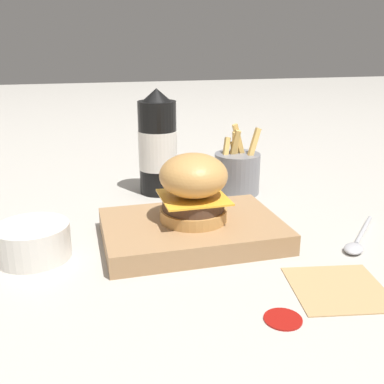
# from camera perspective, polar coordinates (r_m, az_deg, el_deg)

# --- Properties ---
(ground_plane) EXTENTS (6.00, 6.00, 0.00)m
(ground_plane) POSITION_cam_1_polar(r_m,az_deg,el_deg) (0.77, -4.07, -5.34)
(ground_plane) COLOR #B7B2A8
(serving_board) EXTENTS (0.29, 0.20, 0.03)m
(serving_board) POSITION_cam_1_polar(r_m,az_deg,el_deg) (0.74, 0.00, -4.90)
(serving_board) COLOR #A37A51
(serving_board) RESTS_ON ground_plane
(burger) EXTENTS (0.11, 0.11, 0.11)m
(burger) POSITION_cam_1_polar(r_m,az_deg,el_deg) (0.72, 0.19, 0.61)
(burger) COLOR tan
(burger) RESTS_ON serving_board
(ketchup_bottle) EXTENTS (0.08, 0.08, 0.22)m
(ketchup_bottle) POSITION_cam_1_polar(r_m,az_deg,el_deg) (0.96, -4.38, 5.85)
(ketchup_bottle) COLOR black
(ketchup_bottle) RESTS_ON ground_plane
(fries_basket) EXTENTS (0.10, 0.10, 0.15)m
(fries_basket) POSITION_cam_1_polar(r_m,az_deg,el_deg) (0.97, 5.73, 2.53)
(fries_basket) COLOR slate
(fries_basket) RESTS_ON ground_plane
(side_bowl) EXTENTS (0.11, 0.11, 0.05)m
(side_bowl) POSITION_cam_1_polar(r_m,az_deg,el_deg) (0.72, -19.56, -5.81)
(side_bowl) COLOR silver
(side_bowl) RESTS_ON ground_plane
(spoon) EXTENTS (0.13, 0.13, 0.01)m
(spoon) POSITION_cam_1_polar(r_m,az_deg,el_deg) (0.77, 20.22, -6.01)
(spoon) COLOR #B2B2B7
(spoon) RESTS_ON ground_plane
(ketchup_puddle) EXTENTS (0.05, 0.05, 0.00)m
(ketchup_puddle) POSITION_cam_1_polar(r_m,az_deg,el_deg) (0.56, 11.48, -15.46)
(ketchup_puddle) COLOR #9E140F
(ketchup_puddle) RESTS_ON ground_plane
(parchment_square) EXTENTS (0.14, 0.14, 0.00)m
(parchment_square) POSITION_cam_1_polar(r_m,az_deg,el_deg) (0.64, 18.07, -11.50)
(parchment_square) COLOR tan
(parchment_square) RESTS_ON ground_plane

